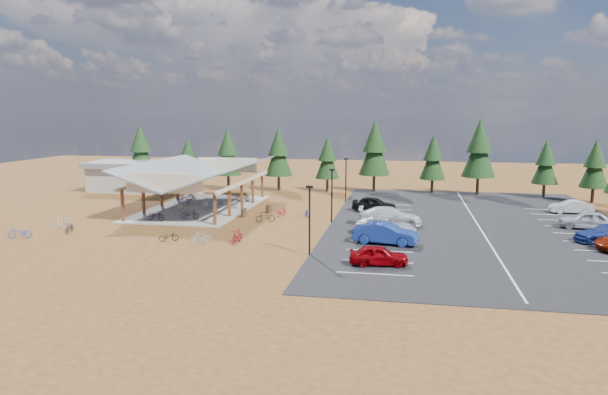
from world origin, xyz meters
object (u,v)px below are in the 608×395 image
Objects in this scene: bike_1 at (179,207)px; bike_5 at (211,204)px; bike_16 at (265,217)px; bike_pavilion at (200,173)px; car_3 at (390,216)px; bike_7 at (243,196)px; car_1 at (385,233)px; lamp_post_0 at (310,215)px; car_7 at (608,234)px; bike_8 at (70,227)px; car_2 at (386,226)px; bike_9 at (61,223)px; bike_11 at (237,236)px; bike_12 at (169,236)px; bike_14 at (307,212)px; bike_10 at (20,232)px; outbuilding at (132,176)px; lamp_post_2 at (346,177)px; bike_3 at (186,196)px; car_9 at (571,207)px; bike_4 at (190,214)px; car_0 at (379,255)px; car_4 at (374,204)px; bike_13 at (201,238)px; lamp_post_1 at (332,192)px; bike_6 at (215,202)px; car_8 at (587,220)px; trash_bin_1 at (269,209)px; bike_2 at (184,200)px; trash_bin_0 at (244,213)px; bike_0 at (156,215)px.

bike_5 reaches higher than bike_1.
bike_5 is 9.30m from bike_16.
bike_pavilion reaches higher than car_3.
bike_7 is 24.53m from car_1.
car_7 is at bearing 19.14° from lamp_post_0.
car_2 reaches higher than bike_8.
bike_9 is 17.48m from bike_11.
car_1 is 0.98× the size of car_2.
bike_14 is (9.11, 12.48, 0.02)m from bike_12.
bike_11 is (8.67, -14.50, -3.26)m from bike_pavilion.
outbuilding is at bearing 170.77° from bike_10.
lamp_post_2 reaches higher than bike_3.
car_9 is at bearing -38.64° from car_1.
car_0 reaches higher than bike_4.
car_2 reaches higher than bike_10.
car_3 reaches higher than bike_7.
car_1 is (19.07, -12.18, 0.23)m from bike_5.
bike_pavilion is 13.07× the size of bike_1.
bike_14 is at bearing 129.72° from car_4.
bike_13 is 0.33× the size of car_7.
lamp_post_1 reaches higher than car_1.
outbuilding reaches higher than bike_1.
bike_11 is at bearing 156.84° from car_4.
car_4 is (15.58, 16.35, 0.41)m from bike_12.
lamp_post_1 is at bearing -101.12° from bike_6.
bike_5 is at bearing 73.95° from car_3.
car_7 is (51.79, -20.09, -1.24)m from outbuilding.
bike_9 is (-23.64, 4.88, -2.52)m from lamp_post_0.
bike_pavilion is at bearing 131.42° from lamp_post_0.
bike_16 is 0.40× the size of car_8.
car_0 is (12.20, -17.52, 0.27)m from trash_bin_1.
car_0 is (22.89, -20.63, 0.18)m from bike_2.
trash_bin_0 is at bearing 112.54° from bike_11.
car_1 is at bearing -136.25° from bike_5.
trash_bin_1 is 0.59× the size of bike_12.
trash_bin_0 is 0.20× the size of car_4.
bike_6 is at bearing 63.76° from car_1.
bike_4 is 0.41× the size of car_9.
lamp_post_2 reaches higher than bike_13.
bike_16 is at bearing 91.20° from car_3.
bike_3 is at bearing 91.10° from car_4.
car_2 is at bearing 10.53° from car_1.
lamp_post_1 is 17.00m from bike_0.
bike_14 is 13.10m from car_1.
lamp_post_2 is 3.34× the size of bike_12.
outbuilding is 1.91× the size of car_3.
bike_5 is at bearing 73.48° from car_2.
bike_8 is (-5.36, -10.78, -0.08)m from bike_1.
outbuilding is at bearing 82.42° from car_4.
bike_3 is (-2.26, 7.21, 0.03)m from bike_1.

